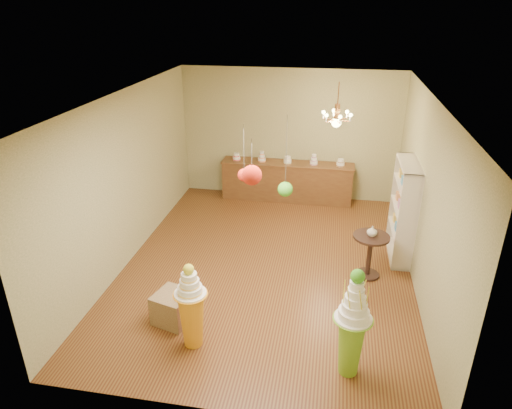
% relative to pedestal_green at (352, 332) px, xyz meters
% --- Properties ---
extents(floor, '(6.50, 6.50, 0.00)m').
position_rel_pedestal_green_xyz_m(floor, '(-1.41, 2.36, -0.63)').
color(floor, brown).
rests_on(floor, ground).
extents(ceiling, '(6.50, 6.50, 0.00)m').
position_rel_pedestal_green_xyz_m(ceiling, '(-1.41, 2.36, 2.37)').
color(ceiling, silver).
rests_on(ceiling, ground).
extents(wall_back, '(5.00, 0.04, 3.00)m').
position_rel_pedestal_green_xyz_m(wall_back, '(-1.41, 5.61, 0.87)').
color(wall_back, tan).
rests_on(wall_back, ground).
extents(wall_front, '(5.00, 0.04, 3.00)m').
position_rel_pedestal_green_xyz_m(wall_front, '(-1.41, -0.89, 0.87)').
color(wall_front, tan).
rests_on(wall_front, ground).
extents(wall_left, '(0.04, 6.50, 3.00)m').
position_rel_pedestal_green_xyz_m(wall_left, '(-3.91, 2.36, 0.87)').
color(wall_left, tan).
rests_on(wall_left, ground).
extents(wall_right, '(0.04, 6.50, 3.00)m').
position_rel_pedestal_green_xyz_m(wall_right, '(1.09, 2.36, 0.87)').
color(wall_right, tan).
rests_on(wall_right, ground).
extents(pedestal_green, '(0.58, 0.58, 1.53)m').
position_rel_pedestal_green_xyz_m(pedestal_green, '(0.00, 0.00, 0.00)').
color(pedestal_green, '#75B127').
rests_on(pedestal_green, floor).
extents(pedestal_orange, '(0.52, 0.52, 1.28)m').
position_rel_pedestal_green_xyz_m(pedestal_orange, '(-2.10, 0.16, -0.10)').
color(pedestal_orange, orange).
rests_on(pedestal_orange, floor).
extents(burlap_riser, '(0.62, 0.62, 0.46)m').
position_rel_pedestal_green_xyz_m(burlap_riser, '(-2.54, 0.59, -0.40)').
color(burlap_riser, olive).
rests_on(burlap_riser, floor).
extents(sideboard, '(3.04, 0.54, 1.16)m').
position_rel_pedestal_green_xyz_m(sideboard, '(-1.41, 5.33, -0.15)').
color(sideboard, brown).
rests_on(sideboard, floor).
extents(shelving_unit, '(0.33, 1.20, 1.80)m').
position_rel_pedestal_green_xyz_m(shelving_unit, '(0.93, 3.16, 0.27)').
color(shelving_unit, beige).
rests_on(shelving_unit, floor).
extents(round_table, '(0.65, 0.65, 0.78)m').
position_rel_pedestal_green_xyz_m(round_table, '(0.34, 2.32, -0.13)').
color(round_table, black).
rests_on(round_table, floor).
extents(vase, '(0.21, 0.21, 0.18)m').
position_rel_pedestal_green_xyz_m(vase, '(0.34, 2.32, 0.24)').
color(vase, beige).
rests_on(vase, round_table).
extents(pom_red_left, '(0.23, 0.23, 0.54)m').
position_rel_pedestal_green_xyz_m(pom_red_left, '(-1.26, 0.09, 1.95)').
color(pom_red_left, '#3A362A').
rests_on(pom_red_left, ceiling).
extents(pom_green_mid, '(0.21, 0.21, 1.16)m').
position_rel_pedestal_green_xyz_m(pom_green_mid, '(-1.01, 1.25, 1.32)').
color(pom_green_mid, '#3A362A').
rests_on(pom_green_mid, ceiling).
extents(pom_red_right, '(0.17, 0.17, 0.74)m').
position_rel_pedestal_green_xyz_m(pom_red_right, '(-1.47, 0.67, 1.72)').
color(pom_red_right, '#3A362A').
rests_on(pom_red_right, ceiling).
extents(chandelier, '(0.74, 0.74, 0.85)m').
position_rel_pedestal_green_xyz_m(chandelier, '(-0.37, 3.95, 1.67)').
color(chandelier, '#BF7743').
rests_on(chandelier, ceiling).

